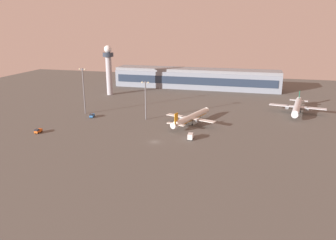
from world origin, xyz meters
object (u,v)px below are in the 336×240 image
at_px(airplane_terminal_side, 191,118).
at_px(catering_truck, 191,136).
at_px(airplane_near_gate, 297,107).
at_px(baggage_tractor, 92,115).
at_px(maintenance_van, 38,131).
at_px(apron_light_central, 84,88).
at_px(control_tower, 109,67).
at_px(apron_light_west, 146,98).

relative_size(airplane_terminal_side, catering_truck, 6.40).
bearing_deg(catering_truck, airplane_near_gate, 47.53).
height_order(airplane_near_gate, baggage_tractor, airplane_near_gate).
relative_size(maintenance_van, apron_light_central, 0.15).
height_order(control_tower, catering_truck, control_tower).
height_order(airplane_near_gate, catering_truck, airplane_near_gate).
xyz_separation_m(baggage_tractor, catering_truck, (63.29, -22.55, 0.40)).
relative_size(control_tower, maintenance_van, 8.87).
xyz_separation_m(airplane_near_gate, catering_truck, (-54.02, -63.08, -2.54)).
bearing_deg(baggage_tractor, apron_light_central, -49.95).
bearing_deg(airplane_near_gate, apron_light_west, 32.45).
relative_size(catering_truck, apron_light_central, 0.21).
relative_size(airplane_terminal_side, baggage_tractor, 8.33).
bearing_deg(control_tower, airplane_terminal_side, -38.90).
bearing_deg(catering_truck, control_tower, 131.40).
bearing_deg(catering_truck, baggage_tractor, 158.50).
relative_size(airplane_near_gate, baggage_tractor, 9.62).
distance_m(airplane_near_gate, apron_light_west, 93.20).
bearing_deg(airplane_near_gate, maintenance_van, 38.83).
height_order(maintenance_van, catering_truck, catering_truck).
distance_m(baggage_tractor, catering_truck, 67.19).
xyz_separation_m(control_tower, baggage_tractor, (16.69, -62.36, -20.46)).
bearing_deg(apron_light_west, apron_light_central, 175.95).
height_order(control_tower, airplane_near_gate, control_tower).
distance_m(airplane_terminal_side, airplane_near_gate, 70.43).
height_order(airplane_terminal_side, apron_light_central, apron_light_central).
height_order(control_tower, airplane_terminal_side, control_tower).
bearing_deg(apron_light_central, apron_light_west, -4.05).
distance_m(airplane_terminal_side, baggage_tractor, 58.72).
bearing_deg(maintenance_van, control_tower, -85.32).
relative_size(airplane_near_gate, apron_light_west, 1.92).
xyz_separation_m(airplane_near_gate, baggage_tractor, (-117.31, -40.53, -2.93)).
xyz_separation_m(baggage_tractor, apron_light_central, (-7.98, 6.88, 14.54)).
xyz_separation_m(catering_truck, apron_light_central, (-71.27, 29.43, 14.14)).
height_order(maintenance_van, apron_light_west, apron_light_west).
height_order(baggage_tractor, catering_truck, catering_truck).
xyz_separation_m(airplane_terminal_side, catering_truck, (4.64, -24.11, -2.07)).
bearing_deg(apron_light_west, catering_truck, -40.36).
height_order(control_tower, apron_light_central, control_tower).
distance_m(control_tower, apron_light_west, 76.48).
relative_size(airplane_terminal_side, maintenance_van, 8.69).
xyz_separation_m(airplane_terminal_side, apron_light_central, (-66.63, 5.31, 12.07)).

